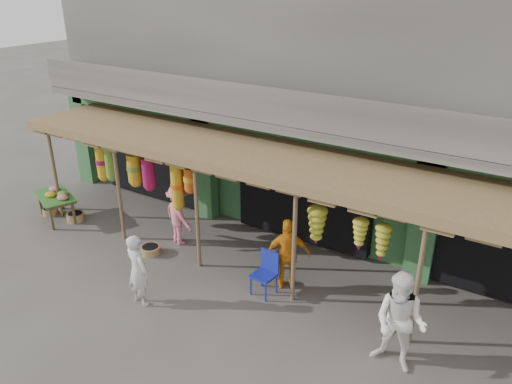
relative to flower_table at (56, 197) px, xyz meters
The scene contains 12 objects.
ground 6.43m from the flower_table, ahead, with size 80.00×80.00×0.00m, color #514C47.
building 8.69m from the flower_table, 39.40° to the left, with size 16.40×6.80×7.00m.
awning 6.61m from the flower_table, 10.74° to the left, with size 14.00×2.70×2.79m.
flower_table is the anchor object (origin of this frame).
blue_chair 6.77m from the flower_table, ahead, with size 0.50×0.51×0.97m.
basket_left 0.76m from the flower_table, behind, with size 0.43×0.43×0.18m, color olive.
basket_mid 3.55m from the flower_table, ahead, with size 0.50×0.50×0.19m, color #9D7746.
basket_right 0.77m from the flower_table, 21.23° to the left, with size 0.48×0.48×0.22m, color #A9764E.
person_front 5.00m from the flower_table, 18.92° to the right, with size 0.59×0.38×1.61m, color silver.
person_right 9.87m from the flower_table, ahead, with size 0.92×0.72×1.89m, color white.
person_vendor 7.08m from the flower_table, ahead, with size 0.97×0.40×1.65m, color orange.
person_shopper 3.85m from the flower_table, 11.98° to the left, with size 1.03×0.59×1.60m, color pink.
Camera 1 is at (5.05, -8.06, 6.40)m, focal length 35.00 mm.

